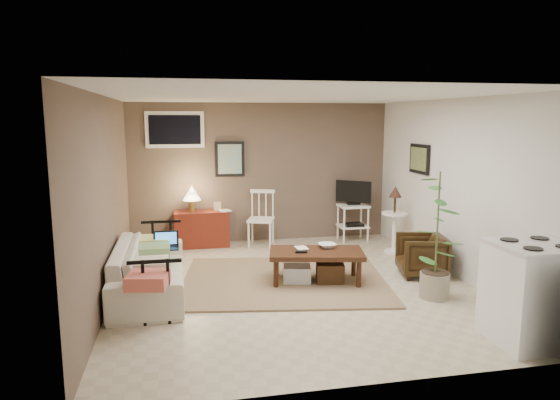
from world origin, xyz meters
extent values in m
plane|color=#C1B293|center=(0.00, 0.00, 0.00)|extent=(5.00, 5.00, 0.00)
cube|color=black|center=(-0.55, 2.48, 1.45)|extent=(0.50, 0.03, 0.60)
cube|color=black|center=(2.23, 1.05, 1.52)|extent=(0.03, 0.60, 0.45)
cube|color=white|center=(-1.45, 2.48, 1.95)|extent=(0.96, 0.03, 0.60)
cube|color=olive|center=(-0.08, 0.19, 0.01)|extent=(2.95, 2.51, 0.03)
cube|color=#3B1A10|center=(0.31, 0.04, 0.40)|extent=(1.31, 0.86, 0.06)
cylinder|color=#3B1A10|center=(-0.24, -0.08, 0.19)|extent=(0.06, 0.06, 0.38)
cylinder|color=#3B1A10|center=(0.78, -0.29, 0.19)|extent=(0.06, 0.06, 0.38)
cylinder|color=#3B1A10|center=(-0.15, 0.37, 0.19)|extent=(0.06, 0.06, 0.38)
cylinder|color=#3B1A10|center=(0.87, 0.16, 0.19)|extent=(0.06, 0.06, 0.38)
cube|color=black|center=(0.10, -0.02, 0.45)|extent=(0.16, 0.08, 0.02)
cube|color=#4B311B|center=(0.49, 0.00, 0.14)|extent=(0.41, 0.37, 0.26)
cube|color=silver|center=(0.07, 0.09, 0.12)|extent=(0.41, 0.37, 0.22)
imported|color=beige|center=(-1.80, 0.10, 0.41)|extent=(0.61, 2.09, 0.82)
cube|color=black|center=(-1.60, 0.40, 0.47)|extent=(0.32, 0.22, 0.02)
cube|color=black|center=(-1.60, 0.51, 0.58)|extent=(0.32, 0.02, 0.20)
cube|color=#3891FC|center=(-1.60, 0.50, 0.58)|extent=(0.27, 0.00, 0.16)
cube|color=maroon|center=(-1.06, 2.27, 0.30)|extent=(0.90, 0.40, 0.60)
cylinder|color=#AD8F42|center=(-1.21, 2.23, 0.70)|extent=(0.10, 0.10, 0.20)
cone|color=beige|center=(-1.21, 2.23, 0.92)|extent=(0.30, 0.30, 0.24)
cube|color=tan|center=(-0.79, 2.29, 0.67)|extent=(0.12, 0.02, 0.15)
cube|color=white|center=(-0.07, 2.12, 0.44)|extent=(0.53, 0.53, 0.04)
cylinder|color=white|center=(-0.30, 2.01, 0.21)|extent=(0.04, 0.04, 0.42)
cylinder|color=white|center=(0.04, 1.90, 0.21)|extent=(0.04, 0.04, 0.42)
cylinder|color=white|center=(-0.19, 2.35, 0.21)|extent=(0.04, 0.04, 0.42)
cylinder|color=white|center=(0.15, 2.24, 0.21)|extent=(0.04, 0.04, 0.42)
cube|color=white|center=(-0.02, 2.31, 0.90)|extent=(0.41, 0.17, 0.06)
cube|color=white|center=(1.57, 2.16, 0.62)|extent=(0.50, 0.41, 0.04)
cube|color=white|center=(1.57, 2.16, 0.25)|extent=(0.50, 0.41, 0.03)
cylinder|color=white|center=(1.36, 1.99, 0.32)|extent=(0.03, 0.03, 0.64)
cylinder|color=white|center=(1.79, 1.99, 0.32)|extent=(0.03, 0.03, 0.64)
cylinder|color=white|center=(1.36, 2.34, 0.32)|extent=(0.03, 0.03, 0.64)
cylinder|color=white|center=(1.79, 2.34, 0.32)|extent=(0.03, 0.03, 0.64)
cube|color=black|center=(1.57, 2.16, 0.66)|extent=(0.23, 0.13, 0.03)
cube|color=black|center=(1.57, 2.16, 0.87)|extent=(0.53, 0.43, 0.38)
cube|color=#F1935D|center=(1.57, 2.16, 0.87)|extent=(0.43, 0.34, 0.31)
cube|color=black|center=(1.57, 2.12, 0.27)|extent=(0.32, 0.23, 0.09)
cylinder|color=white|center=(1.95, 1.27, 0.02)|extent=(0.28, 0.28, 0.03)
cylinder|color=white|center=(1.95, 1.27, 0.32)|extent=(0.06, 0.06, 0.61)
cylinder|color=white|center=(1.95, 1.27, 0.64)|extent=(0.40, 0.40, 0.03)
cylinder|color=black|center=(1.95, 1.27, 0.79)|extent=(0.04, 0.04, 0.26)
cone|color=#3D2219|center=(1.95, 1.27, 0.99)|extent=(0.20, 0.20, 0.18)
imported|color=black|center=(1.82, 0.06, 0.31)|extent=(0.69, 0.71, 0.62)
cylinder|color=#A08F7F|center=(1.56, -0.77, 0.16)|extent=(0.35, 0.35, 0.31)
cylinder|color=#4C602D|center=(1.56, -0.77, 0.92)|extent=(0.02, 0.02, 1.21)
cube|color=white|center=(1.87, -2.05, 0.47)|extent=(0.73, 0.68, 0.94)
cube|color=silver|center=(1.87, -2.05, 0.96)|extent=(0.75, 0.70, 0.03)
cylinder|color=black|center=(1.70, -2.22, 0.98)|extent=(0.17, 0.17, 0.01)
cylinder|color=black|center=(1.70, -1.88, 0.98)|extent=(0.17, 0.17, 0.01)
cylinder|color=black|center=(2.03, -1.88, 0.98)|extent=(0.17, 0.17, 0.01)
imported|color=#3B1A10|center=(0.50, 0.17, 0.55)|extent=(0.24, 0.07, 0.23)
imported|color=#3B1A10|center=(0.08, 0.18, 0.54)|extent=(0.15, 0.02, 0.21)
imported|color=#3B1A10|center=(-0.75, 2.15, 0.72)|extent=(0.17, 0.06, 0.23)
camera|label=1|loc=(-1.40, -6.03, 2.13)|focal=32.00mm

